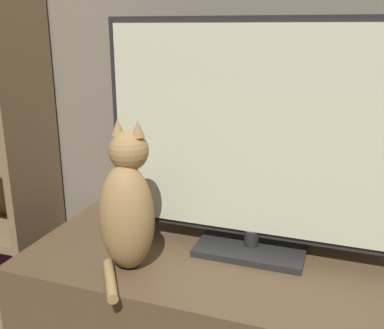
% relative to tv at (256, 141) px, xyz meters
% --- Properties ---
extents(tv, '(0.89, 0.19, 0.68)m').
position_rel_tv_xyz_m(tv, '(0.00, 0.00, 0.00)').
color(tv, black).
rests_on(tv, tv_stand).
extents(cat, '(0.16, 0.27, 0.42)m').
position_rel_tv_xyz_m(cat, '(-0.30, -0.21, -0.16)').
color(cat, '#997547').
rests_on(cat, tv_stand).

